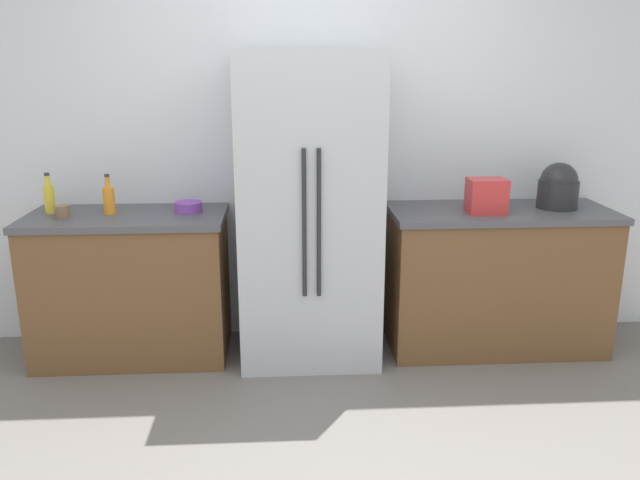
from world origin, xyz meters
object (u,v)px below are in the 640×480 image
(cup_a, at_px, (62,211))
(bottle_a, at_px, (109,199))
(rice_cooker, at_px, (558,187))
(bowl_a, at_px, (188,207))
(bottle_b, at_px, (49,198))
(toaster, at_px, (486,196))
(refrigerator, at_px, (309,210))
(cup_b, at_px, (500,200))

(cup_a, bearing_deg, bottle_a, 14.90)
(rice_cooker, distance_m, cup_a, 2.98)
(bowl_a, bearing_deg, bottle_a, -175.73)
(bottle_a, bearing_deg, bottle_b, 172.89)
(toaster, height_order, bottle_b, bottle_b)
(toaster, xyz_separation_m, cup_a, (-2.50, 0.03, -0.07))
(refrigerator, height_order, rice_cooker, refrigerator)
(toaster, bearing_deg, refrigerator, 177.88)
(refrigerator, relative_size, bottle_a, 7.67)
(refrigerator, relative_size, toaster, 8.24)
(refrigerator, height_order, bottle_a, refrigerator)
(bottle_a, distance_m, bottle_b, 0.36)
(bottle_a, height_order, cup_b, bottle_a)
(rice_cooker, height_order, cup_b, rice_cooker)
(bowl_a, bearing_deg, cup_b, 0.90)
(rice_cooker, bearing_deg, bottle_b, 179.28)
(toaster, distance_m, cup_a, 2.50)
(bottle_a, bearing_deg, refrigerator, -2.82)
(bottle_a, distance_m, bowl_a, 0.46)
(rice_cooker, distance_m, bottle_b, 3.09)
(rice_cooker, distance_m, bowl_a, 2.27)
(toaster, relative_size, cup_b, 2.42)
(rice_cooker, xyz_separation_m, bottle_a, (-2.73, -0.01, -0.04))
(toaster, bearing_deg, bottle_a, 177.51)
(rice_cooker, height_order, cup_a, rice_cooker)
(toaster, distance_m, bottle_b, 2.61)
(bowl_a, bearing_deg, bottle_b, 179.25)
(bottle_b, relative_size, bowl_a, 1.47)
(rice_cooker, height_order, bowl_a, rice_cooker)
(cup_b, relative_size, bowl_a, 0.56)
(toaster, xyz_separation_m, cup_b, (0.14, 0.16, -0.06))
(bottle_b, bearing_deg, toaster, -3.13)
(toaster, bearing_deg, rice_cooker, 12.13)
(toaster, bearing_deg, cup_a, 179.32)
(rice_cooker, bearing_deg, cup_b, 170.31)
(bottle_b, distance_m, cup_a, 0.17)
(toaster, height_order, cup_b, toaster)
(toaster, distance_m, cup_b, 0.22)
(cup_b, bearing_deg, refrigerator, -174.17)
(refrigerator, bearing_deg, cup_a, -179.62)
(toaster, bearing_deg, bottle_b, 176.87)
(bottle_b, xyz_separation_m, bowl_a, (0.82, -0.01, -0.07))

